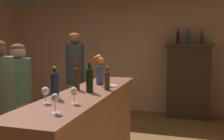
# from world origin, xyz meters

# --- Properties ---
(wall_back) EXTENTS (5.64, 0.12, 2.62)m
(wall_back) POSITION_xyz_m (0.00, 3.02, 1.31)
(wall_back) COLOR tan
(wall_back) RESTS_ON ground
(bar_counter) EXTENTS (0.56, 2.47, 1.04)m
(bar_counter) POSITION_xyz_m (0.54, -0.12, 0.52)
(bar_counter) COLOR #925E3A
(bar_counter) RESTS_ON ground
(display_cabinet) EXTENTS (0.94, 0.37, 1.57)m
(display_cabinet) POSITION_xyz_m (1.67, 2.74, 0.82)
(display_cabinet) COLOR #332519
(display_cabinet) RESTS_ON ground
(wine_bottle_merlot) EXTENTS (0.06, 0.06, 0.29)m
(wine_bottle_merlot) POSITION_xyz_m (0.36, 0.92, 1.16)
(wine_bottle_merlot) COLOR #14311C
(wine_bottle_merlot) RESTS_ON bar_counter
(wine_bottle_riesling) EXTENTS (0.07, 0.07, 0.32)m
(wine_bottle_riesling) POSITION_xyz_m (0.38, -0.05, 1.19)
(wine_bottle_riesling) COLOR #422B15
(wine_bottle_riesling) RESTS_ON bar_counter
(wine_bottle_rose) EXTENTS (0.06, 0.06, 0.27)m
(wine_bottle_rose) POSITION_xyz_m (0.72, 0.04, 1.16)
(wine_bottle_rose) COLOR #44291D
(wine_bottle_rose) RESTS_ON bar_counter
(wine_bottle_pinot) EXTENTS (0.08, 0.08, 0.33)m
(wine_bottle_pinot) POSITION_xyz_m (0.58, -0.15, 1.19)
(wine_bottle_pinot) COLOR black
(wine_bottle_pinot) RESTS_ON bar_counter
(wine_bottle_syrah) EXTENTS (0.08, 0.08, 0.31)m
(wine_bottle_syrah) POSITION_xyz_m (0.36, -0.52, 1.19)
(wine_bottle_syrah) COLOR #192135
(wine_bottle_syrah) RESTS_ON bar_counter
(wine_glass_front) EXTENTS (0.07, 0.07, 0.15)m
(wine_glass_front) POSITION_xyz_m (0.38, -0.73, 1.15)
(wine_glass_front) COLOR white
(wine_glass_front) RESTS_ON bar_counter
(wine_glass_mid) EXTENTS (0.08, 0.08, 0.13)m
(wine_glass_mid) POSITION_xyz_m (0.42, 0.67, 1.13)
(wine_glass_mid) COLOR white
(wine_glass_mid) RESTS_ON bar_counter
(wine_glass_rear) EXTENTS (0.07, 0.07, 0.15)m
(wine_glass_rear) POSITION_xyz_m (0.62, -0.99, 1.15)
(wine_glass_rear) COLOR white
(wine_glass_rear) RESTS_ON bar_counter
(wine_glass_spare) EXTENTS (0.07, 0.07, 0.15)m
(wine_glass_spare) POSITION_xyz_m (0.64, -0.67, 1.14)
(wine_glass_spare) COLOR white
(wine_glass_spare) RESTS_ON bar_counter
(flower_arrangement) EXTENTS (0.13, 0.13, 0.39)m
(flower_arrangement) POSITION_xyz_m (0.52, 0.37, 1.24)
(flower_arrangement) COLOR #3E486C
(flower_arrangement) RESTS_ON bar_counter
(cheese_plate) EXTENTS (0.19, 0.19, 0.01)m
(cheese_plate) POSITION_xyz_m (0.69, 0.27, 1.05)
(cheese_plate) COLOR white
(cheese_plate) RESTS_ON bar_counter
(display_bottle_left) EXTENTS (0.06, 0.06, 0.34)m
(display_bottle_left) POSITION_xyz_m (1.44, 2.74, 1.72)
(display_bottle_left) COLOR black
(display_bottle_left) RESTS_ON display_cabinet
(display_bottle_midleft) EXTENTS (0.08, 0.08, 0.32)m
(display_bottle_midleft) POSITION_xyz_m (1.66, 2.74, 1.71)
(display_bottle_midleft) COLOR #224E34
(display_bottle_midleft) RESTS_ON display_cabinet
(display_bottle_center) EXTENTS (0.07, 0.07, 0.28)m
(display_bottle_center) POSITION_xyz_m (1.92, 2.74, 1.69)
(display_bottle_center) COLOR #47321E
(display_bottle_center) RESTS_ON display_cabinet
(patron_by_cabinet) EXTENTS (0.33, 0.33, 1.57)m
(patron_by_cabinet) POSITION_xyz_m (-0.58, 0.19, 0.87)
(patron_by_cabinet) COLOR gray
(patron_by_cabinet) RESTS_ON ground
(patron_in_navy) EXTENTS (0.33, 0.33, 1.61)m
(patron_in_navy) POSITION_xyz_m (-0.38, -0.42, 0.89)
(patron_in_navy) COLOR #9D938F
(patron_in_navy) RESTS_ON ground
(patron_tall) EXTENTS (0.31, 0.31, 1.75)m
(patron_tall) POSITION_xyz_m (-0.22, 1.21, 0.98)
(patron_tall) COLOR #B6A792
(patron_tall) RESTS_ON ground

